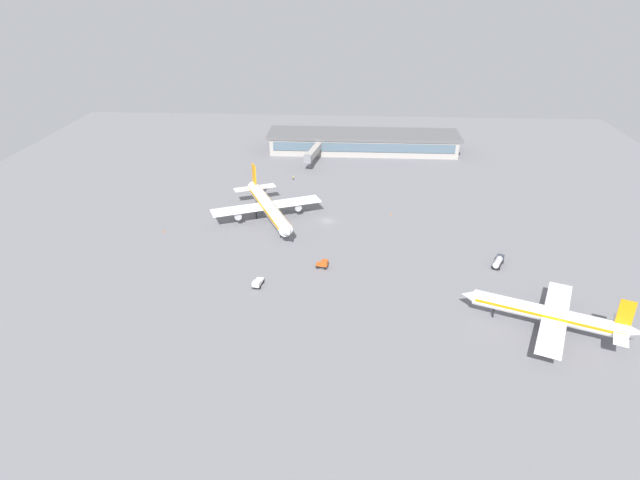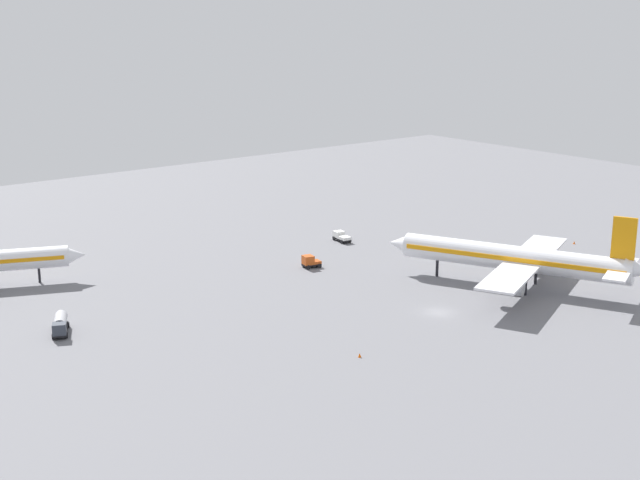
# 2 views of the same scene
# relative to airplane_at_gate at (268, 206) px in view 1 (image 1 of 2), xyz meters

# --- Properties ---
(ground) EXTENTS (288.00, 288.00, 0.00)m
(ground) POSITION_rel_airplane_at_gate_xyz_m (-19.44, -0.84, -5.08)
(ground) COLOR slate
(terminal_building) EXTENTS (85.91, 21.03, 8.43)m
(terminal_building) POSITION_rel_airplane_at_gate_xyz_m (-31.89, -78.78, -0.78)
(terminal_building) COLOR #9E9993
(terminal_building) RESTS_ON ground
(airplane_at_gate) EXTENTS (35.87, 43.28, 13.97)m
(airplane_at_gate) POSITION_rel_airplane_at_gate_xyz_m (0.00, 0.00, 0.00)
(airplane_at_gate) COLOR white
(airplane_at_gate) RESTS_ON ground
(airplane_taxiing) EXTENTS (37.93, 31.35, 12.12)m
(airplane_taxiing) POSITION_rel_airplane_at_gate_xyz_m (-73.19, 57.31, -0.67)
(airplane_taxiing) COLOR white
(airplane_taxiing) RESTS_ON ground
(pushback_tractor) EXTENTS (2.77, 4.64, 1.90)m
(pushback_tractor) POSITION_rel_airplane_at_gate_xyz_m (-3.34, 41.98, -4.11)
(pushback_tractor) COLOR black
(pushback_tractor) RESTS_ON ground
(fuel_truck) EXTENTS (4.44, 6.50, 2.50)m
(fuel_truck) POSITION_rel_airplane_at_gate_xyz_m (-68.93, 26.85, -3.69)
(fuel_truck) COLOR black
(fuel_truck) RESTS_ON ground
(baggage_tug) EXTENTS (3.52, 2.77, 2.30)m
(baggage_tug) POSITION_rel_airplane_at_gate_xyz_m (-19.93, 30.93, -3.92)
(baggage_tug) COLOR black
(baggage_tug) RESTS_ON ground
(ground_crew_worker) EXTENTS (0.51, 0.53, 1.67)m
(ground_crew_worker) POSITION_rel_airplane_at_gate_xyz_m (-4.13, -39.00, -4.23)
(ground_crew_worker) COLOR #1E2338
(ground_crew_worker) RESTS_ON ground
(jet_bridge) EXTENTS (6.29, 20.76, 6.74)m
(jet_bridge) POSITION_rel_airplane_at_gate_xyz_m (-10.51, -58.16, 0.06)
(jet_bridge) COLOR #9E9993
(jet_bridge) RESTS_ON ground
(safety_cone_near_gate) EXTENTS (0.44, 0.44, 0.60)m
(safety_cone_near_gate) POSITION_rel_airplane_at_gate_xyz_m (-40.99, -7.08, -4.78)
(safety_cone_near_gate) COLOR #EA590C
(safety_cone_near_gate) RESTS_ON ground
(safety_cone_mid_apron) EXTENTS (0.44, 0.44, 0.60)m
(safety_cone_mid_apron) POSITION_rel_airplane_at_gate_xyz_m (31.86, 11.18, -4.78)
(safety_cone_mid_apron) COLOR #EA590C
(safety_cone_mid_apron) RESTS_ON ground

